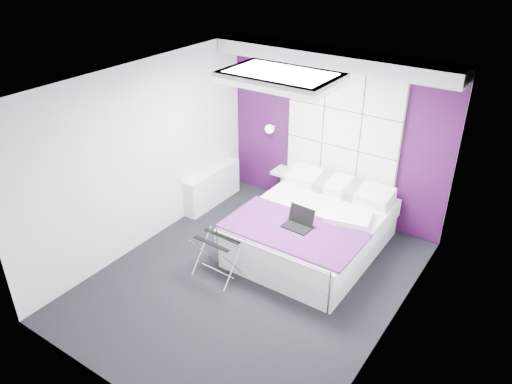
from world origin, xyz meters
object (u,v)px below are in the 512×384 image
bed (312,229)px  laptop (299,222)px  wall_lamp (271,128)px  luggage_rack (217,257)px  nightstand (287,172)px  radiator (212,187)px

bed → laptop: (0.02, -0.43, 0.36)m
wall_lamp → bed: size_ratio=0.07×
wall_lamp → laptop: 2.06m
luggage_rack → laptop: 1.17m
bed → nightstand: bearing=136.0°
nightstand → bed: bearing=-44.0°
bed → luggage_rack: bearing=-120.7°
luggage_rack → wall_lamp: bearing=107.8°
bed → luggage_rack: bed is taller
wall_lamp → laptop: size_ratio=0.41×
radiator → luggage_rack: 1.95m
luggage_rack → laptop: bearing=49.1°
wall_lamp → laptop: (1.38, -1.44, -0.54)m
bed → radiator: bearing=172.9°
radiator → luggage_rack: size_ratio=2.10×
laptop → bed: bearing=95.4°
wall_lamp → luggage_rack: bearing=-74.3°
wall_lamp → nightstand: bearing=-6.4°
nightstand → luggage_rack: nightstand is taller
radiator → bed: (2.00, -0.25, 0.02)m
wall_lamp → luggage_rack: (0.63, -2.24, -0.94)m
wall_lamp → luggage_rack: size_ratio=0.26×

